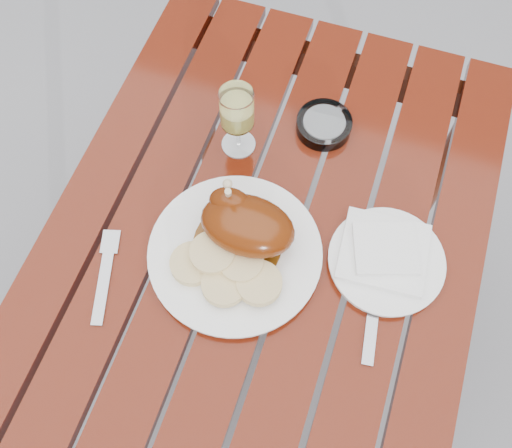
% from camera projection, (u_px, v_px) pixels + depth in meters
% --- Properties ---
extents(ground, '(60.00, 60.00, 0.00)m').
position_uv_depth(ground, '(256.00, 351.00, 1.72)').
color(ground, slate).
rests_on(ground, ground).
extents(table, '(0.80, 1.20, 0.75)m').
position_uv_depth(table, '(256.00, 316.00, 1.39)').
color(table, '#621E0B').
rests_on(table, ground).
extents(dinner_plate, '(0.38, 0.38, 0.02)m').
position_uv_depth(dinner_plate, '(235.00, 254.00, 1.04)').
color(dinner_plate, white).
rests_on(dinner_plate, table).
extents(roast_duck, '(0.18, 0.16, 0.12)m').
position_uv_depth(roast_duck, '(245.00, 223.00, 1.00)').
color(roast_duck, '#63340B').
rests_on(roast_duck, dinner_plate).
extents(bread_dumplings, '(0.21, 0.13, 0.03)m').
position_uv_depth(bread_dumplings, '(226.00, 269.00, 1.00)').
color(bread_dumplings, '#DEC387').
rests_on(bread_dumplings, dinner_plate).
extents(wine_glass, '(0.08, 0.08, 0.16)m').
position_uv_depth(wine_glass, '(237.00, 121.00, 1.08)').
color(wine_glass, '#E8E469').
rests_on(wine_glass, table).
extents(side_plate, '(0.27, 0.27, 0.02)m').
position_uv_depth(side_plate, '(386.00, 261.00, 1.03)').
color(side_plate, white).
rests_on(side_plate, table).
extents(napkin, '(0.16, 0.15, 0.01)m').
position_uv_depth(napkin, '(384.00, 252.00, 1.03)').
color(napkin, white).
rests_on(napkin, side_plate).
extents(ashtray, '(0.13, 0.13, 0.03)m').
position_uv_depth(ashtray, '(324.00, 125.00, 1.16)').
color(ashtray, '#B2B7BC').
rests_on(ashtray, table).
extents(fork, '(0.07, 0.17, 0.01)m').
position_uv_depth(fork, '(104.00, 280.00, 1.03)').
color(fork, gray).
rests_on(fork, table).
extents(knife, '(0.05, 0.21, 0.01)m').
position_uv_depth(knife, '(374.00, 306.00, 1.00)').
color(knife, gray).
rests_on(knife, table).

